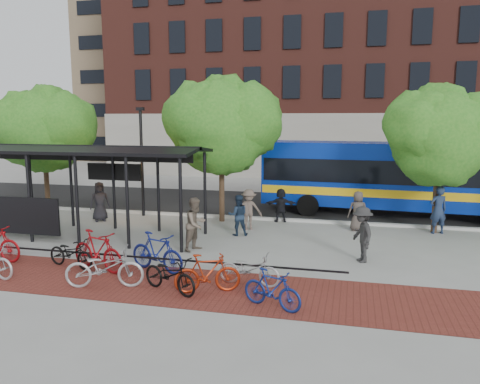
% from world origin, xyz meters
% --- Properties ---
extents(ground, '(160.00, 160.00, 0.00)m').
position_xyz_m(ground, '(0.00, 0.00, 0.00)').
color(ground, '#9E9E99').
rests_on(ground, ground).
extents(asphalt_street, '(160.00, 8.00, 0.01)m').
position_xyz_m(asphalt_street, '(0.00, 8.00, 0.01)').
color(asphalt_street, black).
rests_on(asphalt_street, ground).
extents(curb, '(160.00, 0.25, 0.12)m').
position_xyz_m(curb, '(0.00, 4.00, 0.06)').
color(curb, '#B7B7B2').
rests_on(curb, ground).
extents(brick_strip, '(24.00, 3.00, 0.01)m').
position_xyz_m(brick_strip, '(-2.00, -5.00, 0.00)').
color(brick_strip, maroon).
rests_on(brick_strip, ground).
extents(bike_rack_rail, '(12.00, 0.05, 0.95)m').
position_xyz_m(bike_rack_rail, '(-3.30, -4.10, 0.00)').
color(bike_rack_rail, black).
rests_on(bike_rack_rail, ground).
extents(building_brick, '(55.00, 14.00, 20.00)m').
position_xyz_m(building_brick, '(10.00, 26.00, 10.00)').
color(building_brick, '#5D2820').
rests_on(building_brick, ground).
extents(building_tower, '(22.00, 22.00, 30.00)m').
position_xyz_m(building_tower, '(-16.00, 40.00, 15.00)').
color(building_tower, '#7A664C').
rests_on(building_tower, ground).
extents(bus_shelter, '(10.60, 3.07, 3.60)m').
position_xyz_m(bus_shelter, '(-8.13, -0.48, 3.00)').
color(bus_shelter, black).
rests_on(bus_shelter, ground).
extents(tree_a, '(4.90, 4.00, 6.18)m').
position_xyz_m(tree_a, '(-11.91, 3.35, 4.24)').
color(tree_a, '#382619').
rests_on(tree_a, ground).
extents(tree_b, '(5.15, 4.20, 6.47)m').
position_xyz_m(tree_b, '(-2.90, 3.35, 4.46)').
color(tree_b, '#382619').
rests_on(tree_b, ground).
extents(tree_c, '(4.66, 3.80, 5.92)m').
position_xyz_m(tree_c, '(6.09, 3.35, 4.05)').
color(tree_c, '#382619').
rests_on(tree_c, ground).
extents(lamp_post_left, '(0.35, 0.20, 5.12)m').
position_xyz_m(lamp_post_left, '(-7.00, 3.60, 2.75)').
color(lamp_post_left, black).
rests_on(lamp_post_left, ground).
extents(bus, '(13.03, 3.71, 3.47)m').
position_xyz_m(bus, '(4.87, 6.49, 2.00)').
color(bus, '#08299E').
rests_on(bus, ground).
extents(bike_4, '(1.89, 1.04, 0.94)m').
position_xyz_m(bike_4, '(-5.73, -4.27, 0.47)').
color(bike_4, black).
rests_on(bike_4, ground).
extents(bike_5, '(2.16, 1.22, 1.25)m').
position_xyz_m(bike_5, '(-4.76, -4.34, 0.63)').
color(bike_5, maroon).
rests_on(bike_5, ground).
extents(bike_6, '(2.27, 1.32, 1.13)m').
position_xyz_m(bike_6, '(-3.82, -5.58, 0.56)').
color(bike_6, '#9E9EA0').
rests_on(bike_6, ground).
extents(bike_7, '(2.08, 1.17, 1.20)m').
position_xyz_m(bike_7, '(-2.98, -3.97, 0.60)').
color(bike_7, navy).
rests_on(bike_7, ground).
extents(bike_8, '(1.96, 1.35, 0.98)m').
position_xyz_m(bike_8, '(-1.95, -5.49, 0.49)').
color(bike_8, black).
rests_on(bike_8, ground).
extents(bike_9, '(1.84, 1.14, 1.07)m').
position_xyz_m(bike_9, '(-0.96, -5.29, 0.53)').
color(bike_9, '#9C270E').
rests_on(bike_9, ground).
extents(bike_10, '(1.82, 0.78, 0.93)m').
position_xyz_m(bike_10, '(-0.00, -4.47, 0.46)').
color(bike_10, gray).
rests_on(bike_10, ground).
extents(bike_11, '(1.68, 1.04, 0.98)m').
position_xyz_m(bike_11, '(0.89, -5.93, 0.49)').
color(bike_11, navy).
rests_on(bike_11, ground).
extents(pedestrian_0, '(1.04, 0.97, 1.79)m').
position_xyz_m(pedestrian_0, '(-8.39, 2.04, 0.89)').
color(pedestrian_0, black).
rests_on(pedestrian_0, ground).
extents(pedestrian_2, '(0.95, 0.84, 1.63)m').
position_xyz_m(pedestrian_2, '(-1.66, 0.95, 0.82)').
color(pedestrian_2, '#1B2B41').
rests_on(pedestrian_2, ground).
extents(pedestrian_3, '(1.26, 0.99, 1.71)m').
position_xyz_m(pedestrian_3, '(-1.47, 2.01, 0.85)').
color(pedestrian_3, brown).
rests_on(pedestrian_3, ground).
extents(pedestrian_5, '(1.48, 0.78, 1.53)m').
position_xyz_m(pedestrian_5, '(-0.39, 3.80, 0.76)').
color(pedestrian_5, black).
rests_on(pedestrian_5, ground).
extents(pedestrian_6, '(0.89, 0.67, 1.66)m').
position_xyz_m(pedestrian_6, '(2.96, 2.87, 0.83)').
color(pedestrian_6, '#453C37').
rests_on(pedestrian_6, ground).
extents(pedestrian_7, '(0.82, 0.67, 1.93)m').
position_xyz_m(pedestrian_7, '(6.10, 3.14, 0.97)').
color(pedestrian_7, '#202E4A').
rests_on(pedestrian_7, ground).
extents(pedestrian_8, '(1.01, 1.12, 1.89)m').
position_xyz_m(pedestrian_8, '(-2.59, -1.50, 0.95)').
color(pedestrian_8, '#64584A').
rests_on(pedestrian_8, ground).
extents(pedestrian_9, '(1.04, 1.34, 1.82)m').
position_xyz_m(pedestrian_9, '(3.06, -1.50, 0.91)').
color(pedestrian_9, '#292929').
rests_on(pedestrian_9, ground).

